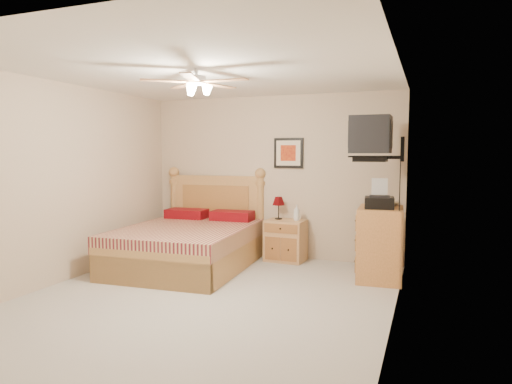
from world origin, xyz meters
TOP-DOWN VIEW (x-y plane):
  - floor at (0.00, 0.00)m, footprint 4.50×4.50m
  - ceiling at (0.00, 0.00)m, footprint 4.00×4.50m
  - wall_back at (0.00, 2.25)m, footprint 4.00×0.04m
  - wall_front at (0.00, -2.25)m, footprint 4.00×0.04m
  - wall_left at (-2.00, 0.00)m, footprint 0.04×4.50m
  - wall_right at (2.00, 0.00)m, footprint 0.04×4.50m
  - bed at (-0.89, 1.12)m, footprint 1.76×2.24m
  - nightstand at (0.30, 2.00)m, footprint 0.59×0.46m
  - table_lamp at (0.17, 2.06)m, footprint 0.24×0.24m
  - lotion_bottle at (0.46, 2.02)m, footprint 0.10×0.10m
  - framed_picture at (0.27, 2.23)m, footprint 0.46×0.04m
  - dresser at (1.73, 1.49)m, footprint 0.60×0.82m
  - fax_machine at (1.72, 1.39)m, footprint 0.39×0.41m
  - magazine_lower at (1.72, 1.78)m, footprint 0.23×0.27m
  - magazine_upper at (1.73, 1.78)m, footprint 0.26×0.32m
  - wall_tv at (1.75, 1.34)m, footprint 0.56×0.46m
  - ceiling_fan at (0.00, -0.20)m, footprint 1.14×1.14m

SIDE VIEW (x-z plane):
  - floor at x=0.00m, z-range 0.00..0.00m
  - nightstand at x=0.30m, z-range 0.00..0.62m
  - dresser at x=1.73m, z-range 0.00..0.93m
  - bed at x=-0.89m, z-range 0.00..1.39m
  - lotion_bottle at x=0.46m, z-range 0.62..0.86m
  - table_lamp at x=0.17m, z-range 0.62..0.96m
  - magazine_lower at x=1.72m, z-range 0.93..0.95m
  - magazine_upper at x=1.73m, z-range 0.95..0.97m
  - fax_machine at x=1.72m, z-range 0.93..1.30m
  - wall_back at x=0.00m, z-range 0.00..2.50m
  - wall_front at x=0.00m, z-range 0.00..2.50m
  - wall_left at x=-2.00m, z-range 0.00..2.50m
  - wall_right at x=2.00m, z-range 0.00..2.50m
  - framed_picture at x=0.27m, z-range 1.39..1.85m
  - wall_tv at x=1.75m, z-range 1.52..2.10m
  - ceiling_fan at x=0.00m, z-range 2.22..2.50m
  - ceiling at x=0.00m, z-range 2.48..2.52m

